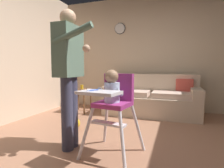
# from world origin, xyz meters

# --- Properties ---
(ground) EXTENTS (6.09, 6.46, 0.10)m
(ground) POSITION_xyz_m (0.00, 0.00, -0.05)
(ground) COLOR #A36F54
(wall_far) EXTENTS (5.29, 0.06, 2.70)m
(wall_far) POSITION_xyz_m (0.00, 2.46, 1.35)
(wall_far) COLOR beige
(wall_far) RESTS_ON ground
(couch) EXTENTS (1.96, 0.86, 0.86)m
(couch) POSITION_xyz_m (0.10, 1.94, 0.33)
(couch) COLOR beige
(couch) RESTS_ON ground
(high_chair) EXTENTS (0.69, 0.79, 0.98)m
(high_chair) POSITION_xyz_m (-0.09, -0.12, 0.68)
(high_chair) COLOR white
(high_chair) RESTS_ON ground
(adult_standing) EXTENTS (0.51, 0.50, 1.68)m
(adult_standing) POSITION_xyz_m (-0.64, -0.12, 0.96)
(adult_standing) COLOR #383A51
(adult_standing) RESTS_ON ground
(toy_ball) EXTENTS (0.18, 0.18, 0.18)m
(toy_ball) POSITION_xyz_m (-0.97, 0.54, 0.09)
(toy_ball) COLOR gold
(toy_ball) RESTS_ON ground
(side_table) EXTENTS (0.40, 0.40, 0.52)m
(side_table) POSITION_xyz_m (-1.46, 1.64, 0.38)
(side_table) COLOR brown
(side_table) RESTS_ON ground
(sippy_cup) EXTENTS (0.07, 0.07, 0.10)m
(sippy_cup) POSITION_xyz_m (-1.43, 1.64, 0.57)
(sippy_cup) COLOR gold
(sippy_cup) RESTS_ON side_table
(wall_clock) EXTENTS (0.27, 0.04, 0.27)m
(wall_clock) POSITION_xyz_m (-0.76, 2.42, 1.97)
(wall_clock) COLOR white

